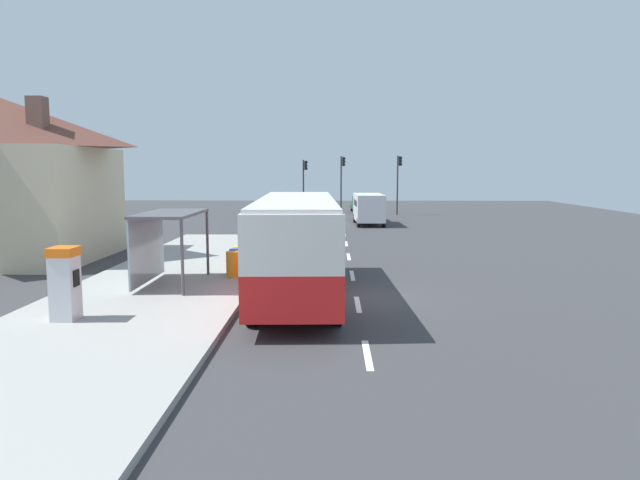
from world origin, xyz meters
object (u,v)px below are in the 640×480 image
object	(u,v)px
bus	(296,240)
house_behind_platform	(2,178)
recycling_bin_blue	(236,261)
bus_shelter	(162,229)
recycling_bin_orange	(233,264)
white_van	(369,207)
ticket_machine	(65,283)
traffic_light_near_side	(399,176)
traffic_light_far_side	(304,178)
traffic_light_median	(342,176)
sedan_far	(367,211)
recycling_bin_yellow	(239,259)
sedan_near	(361,204)

from	to	relation	value
bus	house_behind_platform	world-z (taller)	house_behind_platform
recycling_bin_blue	bus_shelter	xyz separation A→B (m)	(-2.21, -2.08, 1.44)
recycling_bin_orange	white_van	bearing A→B (deg)	74.30
ticket_machine	bus	bearing A→B (deg)	33.72
traffic_light_near_side	bus_shelter	size ratio (longest dim) A/B	1.34
recycling_bin_orange	traffic_light_far_side	distance (m)	33.60
white_van	traffic_light_median	world-z (taller)	traffic_light_median
recycling_bin_blue	sedan_far	bearing A→B (deg)	75.78
traffic_light_far_side	bus_shelter	bearing A→B (deg)	-95.43
recycling_bin_orange	traffic_light_near_side	distance (m)	34.21
recycling_bin_yellow	traffic_light_median	world-z (taller)	traffic_light_median
bus	recycling_bin_blue	xyz separation A→B (m)	(-2.49, 3.12, -1.19)
white_van	sedan_far	xyz separation A→B (m)	(0.10, 3.57, -0.55)
bus	traffic_light_far_side	world-z (taller)	traffic_light_far_side
traffic_light_far_side	house_behind_platform	world-z (taller)	house_behind_platform
bus_shelter	recycling_bin_yellow	bearing A→B (deg)	51.44
ticket_machine	recycling_bin_yellow	xyz separation A→B (m)	(3.39, 7.75, -0.52)
traffic_light_near_side	traffic_light_median	world-z (taller)	traffic_light_near_side
recycling_bin_orange	traffic_light_median	size ratio (longest dim) A/B	0.18
recycling_bin_blue	traffic_light_median	bearing A→B (deg)	82.21
bus	traffic_light_median	xyz separation A→B (m)	(2.11, 36.70, 1.69)
ticket_machine	bus_shelter	bearing A→B (deg)	76.66
bus	recycling_bin_blue	bearing A→B (deg)	128.53
traffic_light_median	house_behind_platform	xyz separation A→B (m)	(-15.92, -29.17, 0.23)
sedan_far	recycling_bin_yellow	size ratio (longest dim) A/B	4.64
recycling_bin_yellow	house_behind_platform	size ratio (longest dim) A/B	0.11
recycling_bin_orange	house_behind_platform	xyz separation A→B (m)	(-11.32, 5.11, 3.11)
bus	white_van	xyz separation A→B (m)	(3.91, 25.20, -0.50)
traffic_light_near_side	ticket_machine	bearing A→B (deg)	-108.54
recycling_bin_orange	recycling_bin_blue	world-z (taller)	same
white_van	recycling_bin_yellow	size ratio (longest dim) A/B	5.53
recycling_bin_blue	bus_shelter	bearing A→B (deg)	-136.82
white_van	bus_shelter	xyz separation A→B (m)	(-8.61, -24.15, 0.75)
house_behind_platform	bus	bearing A→B (deg)	-28.60
sedan_far	traffic_light_far_side	world-z (taller)	traffic_light_far_side
recycling_bin_yellow	white_van	bearing A→B (deg)	73.33
traffic_light_far_side	traffic_light_median	xyz separation A→B (m)	(3.50, 0.80, 0.21)
traffic_light_near_side	traffic_light_median	bearing A→B (deg)	162.58
house_behind_platform	bus_shelter	xyz separation A→B (m)	(9.11, -6.48, -1.67)
recycling_bin_orange	sedan_far	bearing A→B (deg)	76.14
white_van	recycling_bin_blue	xyz separation A→B (m)	(-6.40, -22.08, -0.69)
ticket_machine	recycling_bin_blue	size ratio (longest dim) A/B	2.04
sedan_far	recycling_bin_orange	distance (m)	27.13
traffic_light_near_side	traffic_light_median	distance (m)	5.34
sedan_near	recycling_bin_blue	distance (m)	36.04
white_van	traffic_light_median	bearing A→B (deg)	98.92
ticket_machine	traffic_light_median	bearing A→B (deg)	78.88
sedan_near	traffic_light_near_side	xyz separation A→B (m)	(3.20, -3.47, 2.76)
ticket_machine	recycling_bin_blue	bearing A→B (deg)	64.30
sedan_near	recycling_bin_orange	bearing A→B (deg)	-100.19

